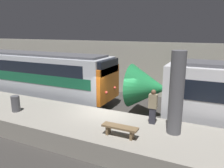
{
  "coord_description": "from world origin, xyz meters",
  "views": [
    {
      "loc": [
        4.97,
        -10.09,
        5.11
      ],
      "look_at": [
        -0.17,
        0.82,
        2.14
      ],
      "focal_mm": 35.0,
      "sensor_mm": 36.0,
      "label": 1
    }
  ],
  "objects_px": {
    "person_waiting": "(153,106)",
    "support_pillar_near": "(176,93)",
    "trash_bin": "(16,104)",
    "train_boxy": "(10,73)",
    "platform_bench": "(120,129)"
  },
  "relations": [
    {
      "from": "train_boxy",
      "to": "trash_bin",
      "type": "relative_size",
      "value": 21.15
    },
    {
      "from": "train_boxy",
      "to": "person_waiting",
      "type": "distance_m",
      "value": 12.78
    },
    {
      "from": "person_waiting",
      "to": "trash_bin",
      "type": "relative_size",
      "value": 1.91
    },
    {
      "from": "person_waiting",
      "to": "trash_bin",
      "type": "xyz_separation_m",
      "value": [
        -6.99,
        -1.55,
        -0.43
      ]
    },
    {
      "from": "train_boxy",
      "to": "trash_bin",
      "type": "xyz_separation_m",
      "value": [
        5.47,
        -4.38,
        -0.48
      ]
    },
    {
      "from": "trash_bin",
      "to": "person_waiting",
      "type": "bearing_deg",
      "value": 12.48
    },
    {
      "from": "train_boxy",
      "to": "trash_bin",
      "type": "distance_m",
      "value": 7.02
    },
    {
      "from": "person_waiting",
      "to": "platform_bench",
      "type": "bearing_deg",
      "value": -115.34
    },
    {
      "from": "support_pillar_near",
      "to": "person_waiting",
      "type": "relative_size",
      "value": 2.12
    },
    {
      "from": "person_waiting",
      "to": "platform_bench",
      "type": "distance_m",
      "value": 2.07
    },
    {
      "from": "support_pillar_near",
      "to": "train_boxy",
      "type": "distance_m",
      "value": 13.97
    },
    {
      "from": "train_boxy",
      "to": "person_waiting",
      "type": "xyz_separation_m",
      "value": [
        12.46,
        -2.83,
        -0.05
      ]
    },
    {
      "from": "support_pillar_near",
      "to": "train_boxy",
      "type": "bearing_deg",
      "value": 166.0
    },
    {
      "from": "train_boxy",
      "to": "support_pillar_near",
      "type": "bearing_deg",
      "value": -14.0
    },
    {
      "from": "person_waiting",
      "to": "support_pillar_near",
      "type": "bearing_deg",
      "value": -26.91
    }
  ]
}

